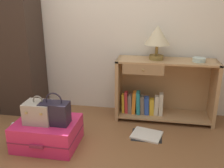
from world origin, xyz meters
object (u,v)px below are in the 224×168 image
Objects in this scene: table_lamp at (157,37)px; train_case at (39,112)px; suitcase_large at (48,133)px; bookshelf at (160,91)px; bottle at (15,132)px; bowl at (199,60)px; open_book_on_floor at (147,135)px; handbag at (55,113)px.

train_case is (-1.12, -0.85, -0.65)m from table_lamp.
bookshelf is at bearing 36.16° from suitcase_large.
train_case reaches higher than bottle.
bookshelf reaches higher than suitcase_large.
bookshelf is 1.88× the size of suitcase_large.
table_lamp is 2.69× the size of bowl.
table_lamp is 1.08× the size of open_book_on_floor.
train_case is 0.77× the size of open_book_on_floor.
table_lamp reaches higher than train_case.
open_book_on_floor is (-0.13, -0.48, -0.36)m from bookshelf.
train_case is (-1.61, -0.81, -0.41)m from bowl.
bookshelf reaches higher than bottle.
bowl is at bearing -6.47° from bookshelf.
bookshelf is 6.06× the size of bottle.
suitcase_large is 1.70× the size of open_book_on_floor.
bowl reaches higher than handbag.
train_case reaches higher than open_book_on_floor.
bowl reaches higher than suitcase_large.
bottle is at bearing -151.68° from table_lamp.
bookshelf is at bearing 8.01° from table_lamp.
handbag is at bearing -6.83° from bottle.
bookshelf is 2.97× the size of table_lamp.
suitcase_large is at bearing -160.75° from open_book_on_floor.
train_case is at bearing -160.51° from open_book_on_floor.
open_book_on_floor is (-0.06, -0.47, -1.02)m from table_lamp.
train_case is at bearing -156.52° from suitcase_large.
suitcase_large is (-1.55, -0.78, -0.65)m from bowl.
bookshelf is 1.47m from train_case.
bottle reaches higher than open_book_on_floor.
table_lamp is at bearing -171.99° from bookshelf.
bowl is 1.85m from suitcase_large.
handbag is (-1.44, -0.81, -0.40)m from bowl.
bottle is at bearing -167.21° from open_book_on_floor.
suitcase_large is at bearing 23.48° from train_case.
bowl is 1.70m from handbag.
bowl is at bearing 26.85° from suitcase_large.
table_lamp is 1.13m from open_book_on_floor.
handbag reaches higher than suitcase_large.
table_lamp is at bearing 82.94° from open_book_on_floor.
bottle is (-1.53, -0.80, -0.28)m from bookshelf.
table_lamp is 1.43m from handbag.
suitcase_large is (-1.07, -0.82, -0.90)m from table_lamp.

